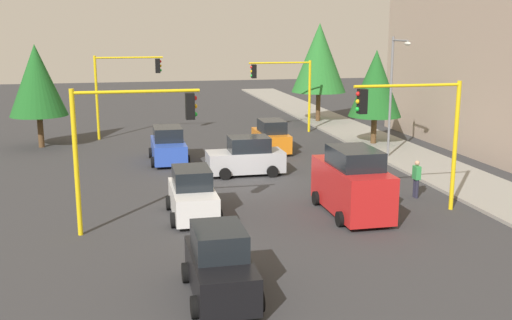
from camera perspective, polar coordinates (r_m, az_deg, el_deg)
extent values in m
plane|color=#353538|center=(29.53, -0.82, -2.26)|extent=(120.00, 120.00, 0.00)
cube|color=gray|center=(37.50, 13.51, 0.65)|extent=(80.00, 4.00, 0.15)
cube|color=silver|center=(17.58, -2.39, -12.67)|extent=(2.20, 0.36, 0.01)
cone|color=silver|center=(18.75, -3.10, -11.03)|extent=(0.01, 1.10, 1.10)
cube|color=gray|center=(42.60, 22.76, 11.75)|extent=(16.21, 9.00, 15.42)
cylinder|color=yellow|center=(42.29, -14.80, 5.67)|extent=(0.18, 0.18, 5.67)
cylinder|color=yellow|center=(42.05, -11.90, 9.45)|extent=(0.12, 4.50, 0.12)
cube|color=black|center=(42.14, -9.27, 8.77)|extent=(0.36, 0.32, 0.96)
sphere|color=red|center=(42.14, -9.04, 9.18)|extent=(0.18, 0.18, 0.18)
sphere|color=yellow|center=(42.16, -9.02, 8.78)|extent=(0.18, 0.18, 0.18)
sphere|color=green|center=(42.17, -9.01, 8.37)|extent=(0.18, 0.18, 0.18)
cylinder|color=yellow|center=(44.30, 5.08, 6.00)|extent=(0.18, 0.18, 5.20)
cylinder|color=yellow|center=(43.48, 2.27, 9.16)|extent=(0.12, 4.50, 0.12)
cube|color=black|center=(43.08, -0.20, 8.37)|extent=(0.36, 0.32, 0.96)
sphere|color=red|center=(43.02, -0.43, 8.76)|extent=(0.18, 0.18, 0.18)
sphere|color=yellow|center=(43.04, -0.43, 8.37)|extent=(0.18, 0.18, 0.18)
sphere|color=green|center=(43.06, -0.43, 7.97)|extent=(0.18, 0.18, 0.18)
cylinder|color=yellow|center=(22.58, -16.63, -0.34)|extent=(0.18, 0.18, 5.37)
cylinder|color=yellow|center=(22.12, -11.19, 6.36)|extent=(0.12, 4.50, 0.12)
cube|color=black|center=(22.31, -6.25, 5.07)|extent=(0.36, 0.32, 0.96)
sphere|color=red|center=(22.29, -5.81, 5.85)|extent=(0.18, 0.18, 0.18)
sphere|color=yellow|center=(22.33, -5.79, 5.08)|extent=(0.18, 0.18, 0.18)
sphere|color=green|center=(22.36, -5.77, 4.32)|extent=(0.18, 0.18, 0.18)
cylinder|color=yellow|center=(26.10, 18.29, 1.22)|extent=(0.18, 0.18, 5.38)
cylinder|color=yellow|center=(24.68, 14.15, 6.84)|extent=(0.12, 4.50, 0.12)
cube|color=black|center=(23.97, 10.00, 5.47)|extent=(0.36, 0.32, 0.96)
sphere|color=red|center=(23.86, 9.63, 6.18)|extent=(0.18, 0.18, 0.18)
sphere|color=yellow|center=(23.90, 9.60, 5.47)|extent=(0.18, 0.18, 0.18)
sphere|color=green|center=(23.93, 9.58, 4.75)|extent=(0.18, 0.18, 0.18)
cylinder|color=slate|center=(35.53, 12.58, 5.66)|extent=(0.14, 0.14, 7.00)
cylinder|color=slate|center=(34.50, 13.48, 10.93)|extent=(1.80, 0.10, 0.10)
ellipsoid|color=silver|center=(33.70, 14.14, 10.62)|extent=(0.56, 0.28, 0.20)
cylinder|color=brown|center=(39.80, 11.06, 2.86)|extent=(0.36, 0.36, 2.11)
cone|color=#1E6023|center=(39.43, 11.24, 7.11)|extent=(3.38, 3.38, 4.22)
cylinder|color=brown|center=(40.84, -19.69, 2.69)|extent=(0.36, 0.36, 2.23)
cone|color=#1E6023|center=(40.48, -20.01, 7.09)|extent=(3.58, 3.58, 4.47)
cylinder|color=brown|center=(48.84, 5.89, 5.08)|extent=(0.36, 0.36, 2.69)
cone|color=#28752D|center=(48.51, 5.99, 9.59)|extent=(4.31, 4.31, 5.38)
cube|color=red|center=(24.87, 9.00, -2.61)|extent=(4.80, 1.90, 1.85)
cube|color=black|center=(24.35, 9.30, 0.21)|extent=(2.50, 1.67, 0.76)
cylinder|color=black|center=(26.09, 5.68, -3.61)|extent=(0.60, 0.20, 0.60)
cylinder|color=black|center=(26.77, 9.81, -3.32)|extent=(0.60, 0.20, 0.60)
cylinder|color=black|center=(23.41, 7.94, -5.55)|extent=(0.60, 0.20, 0.60)
cylinder|color=black|center=(24.16, 12.46, -5.15)|extent=(0.60, 0.20, 0.60)
cube|color=black|center=(17.31, -3.40, -10.62)|extent=(3.78, 1.61, 1.05)
cube|color=black|center=(17.16, -3.54, -7.59)|extent=(1.96, 1.42, 0.76)
cylinder|color=black|center=(16.57, 0.32, -13.17)|extent=(0.60, 0.20, 0.60)
cylinder|color=black|center=(16.32, -5.81, -13.67)|extent=(0.60, 0.20, 0.60)
cylinder|color=black|center=(18.67, -1.29, -10.14)|extent=(0.60, 0.20, 0.60)
cylinder|color=black|center=(18.44, -6.67, -10.52)|extent=(0.60, 0.20, 0.60)
cube|color=#B2B5BA|center=(31.34, -1.02, -0.11)|extent=(1.79, 3.95, 1.05)
cube|color=black|center=(31.19, -0.67, 1.53)|extent=(1.58, 2.06, 0.76)
cylinder|color=black|center=(30.29, -2.94, -1.32)|extent=(0.20, 0.60, 0.60)
cylinder|color=black|center=(32.13, -3.50, -0.54)|extent=(0.20, 0.60, 0.60)
cylinder|color=black|center=(30.77, 1.57, -1.09)|extent=(0.20, 0.60, 0.60)
cylinder|color=black|center=(32.59, 0.76, -0.33)|extent=(0.20, 0.60, 0.60)
cube|color=white|center=(24.38, -5.99, -3.81)|extent=(3.85, 1.65, 1.05)
cube|color=black|center=(24.33, -6.09, -1.64)|extent=(2.00, 1.46, 0.76)
cylinder|color=black|center=(23.47, -3.48, -5.40)|extent=(0.60, 0.20, 0.60)
cylinder|color=black|center=(23.27, -7.81, -5.65)|extent=(0.60, 0.20, 0.60)
cylinder|color=black|center=(25.73, -4.31, -3.82)|extent=(0.60, 0.20, 0.60)
cylinder|color=black|center=(25.55, -8.26, -4.02)|extent=(0.60, 0.20, 0.60)
cube|color=orange|center=(37.29, 1.43, 1.89)|extent=(4.00, 1.63, 1.05)
cube|color=black|center=(36.95, 1.51, 3.22)|extent=(2.08, 1.43, 0.76)
cylinder|color=black|center=(38.36, -0.29, 1.60)|extent=(0.60, 0.20, 0.60)
cylinder|color=black|center=(38.76, 2.24, 1.70)|extent=(0.60, 0.20, 0.60)
cylinder|color=black|center=(35.98, 0.54, 0.88)|extent=(0.60, 0.20, 0.60)
cylinder|color=black|center=(36.41, 3.22, 0.99)|extent=(0.60, 0.20, 0.60)
cube|color=blue|center=(34.65, -8.27, 0.96)|extent=(4.17, 1.78, 1.05)
cube|color=black|center=(34.69, -8.34, 2.49)|extent=(2.17, 1.57, 0.76)
cylinder|color=black|center=(33.54, -6.46, -0.04)|extent=(0.60, 0.20, 0.60)
cylinder|color=black|center=(33.41, -9.71, -0.19)|extent=(0.60, 0.20, 0.60)
cylinder|color=black|center=(36.06, -6.90, 0.81)|extent=(0.60, 0.20, 0.60)
cylinder|color=black|center=(35.94, -9.92, 0.68)|extent=(0.60, 0.20, 0.60)
cylinder|color=#262638|center=(27.91, 14.95, -2.65)|extent=(0.16, 0.16, 0.85)
cylinder|color=#262638|center=(28.08, 14.77, -2.55)|extent=(0.16, 0.16, 0.85)
cube|color=green|center=(27.82, 14.94, -1.16)|extent=(0.40, 0.24, 0.60)
sphere|color=tan|center=(27.73, 14.99, -0.28)|extent=(0.22, 0.22, 0.22)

